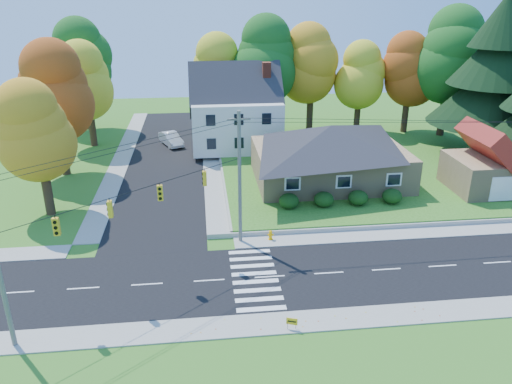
% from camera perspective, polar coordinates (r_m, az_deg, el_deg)
% --- Properties ---
extents(ground, '(120.00, 120.00, 0.00)m').
position_cam_1_polar(ground, '(33.48, 1.59, -9.67)').
color(ground, '#3D7923').
extents(road_main, '(90.00, 8.00, 0.02)m').
position_cam_1_polar(road_main, '(33.47, 1.59, -9.66)').
color(road_main, black).
rests_on(road_main, ground).
extents(road_cross, '(8.00, 44.00, 0.02)m').
position_cam_1_polar(road_cross, '(57.05, -10.14, 3.84)').
color(road_cross, black).
rests_on(road_cross, ground).
extents(sidewalk_north, '(90.00, 2.00, 0.08)m').
position_cam_1_polar(sidewalk_north, '(37.75, 0.52, -5.63)').
color(sidewalk_north, '#9C9A90').
rests_on(sidewalk_north, ground).
extents(sidewalk_south, '(90.00, 2.00, 0.08)m').
position_cam_1_polar(sidewalk_south, '(29.38, 3.01, -14.73)').
color(sidewalk_south, '#9C9A90').
rests_on(sidewalk_south, ground).
extents(lawn, '(30.00, 30.00, 0.50)m').
position_cam_1_polar(lawn, '(54.87, 12.02, 3.22)').
color(lawn, '#3D7923').
rests_on(lawn, ground).
extents(ranch_house, '(14.60, 10.60, 5.40)m').
position_cam_1_polar(ranch_house, '(47.98, 8.44, 4.51)').
color(ranch_house, tan).
rests_on(ranch_house, lawn).
extents(colonial_house, '(10.40, 8.40, 9.60)m').
position_cam_1_polar(colonial_house, '(57.77, -2.28, 9.12)').
color(colonial_house, silver).
rests_on(colonial_house, lawn).
extents(garage, '(7.30, 6.30, 4.60)m').
position_cam_1_polar(garage, '(50.13, 25.29, 2.84)').
color(garage, tan).
rests_on(garage, lawn).
extents(hedge_row, '(10.70, 1.70, 1.27)m').
position_cam_1_polar(hedge_row, '(42.98, 9.70, -0.74)').
color(hedge_row, '#163A10').
rests_on(hedge_row, lawn).
extents(traffic_infrastructure, '(38.10, 10.66, 10.00)m').
position_cam_1_polar(traffic_infrastructure, '(32.27, 1.09, -0.63)').
color(traffic_infrastructure, '#666059').
rests_on(traffic_infrastructure, ground).
extents(tree_lot_0, '(6.72, 6.72, 12.51)m').
position_cam_1_polar(tree_lot_0, '(62.85, -4.68, 13.60)').
color(tree_lot_0, '#3F2A19').
rests_on(tree_lot_0, lawn).
extents(tree_lot_1, '(7.84, 7.84, 14.60)m').
position_cam_1_polar(tree_lot_1, '(62.18, 1.04, 14.79)').
color(tree_lot_1, '#3F2A19').
rests_on(tree_lot_1, lawn).
extents(tree_lot_2, '(7.28, 7.28, 13.56)m').
position_cam_1_polar(tree_lot_2, '(64.30, 6.39, 14.32)').
color(tree_lot_2, '#3F2A19').
rests_on(tree_lot_2, lawn).
extents(tree_lot_3, '(6.16, 6.16, 11.47)m').
position_cam_1_polar(tree_lot_3, '(65.13, 11.83, 12.94)').
color(tree_lot_3, '#3F2A19').
rests_on(tree_lot_3, lawn).
extents(tree_lot_4, '(6.72, 6.72, 12.51)m').
position_cam_1_polar(tree_lot_4, '(66.23, 17.22, 13.15)').
color(tree_lot_4, '#3F2A19').
rests_on(tree_lot_4, lawn).
extents(tree_lot_5, '(8.40, 8.40, 15.64)m').
position_cam_1_polar(tree_lot_5, '(65.89, 21.40, 14.33)').
color(tree_lot_5, '#3F2A19').
rests_on(tree_lot_5, lawn).
extents(conifer_east_a, '(12.80, 12.80, 16.96)m').
position_cam_1_polar(conifer_east_a, '(59.59, 25.63, 12.13)').
color(conifer_east_a, '#3F2A19').
rests_on(conifer_east_a, lawn).
extents(tree_west_0, '(6.16, 6.16, 11.47)m').
position_cam_1_polar(tree_west_0, '(43.40, -23.72, 6.31)').
color(tree_west_0, '#3F2A19').
rests_on(tree_west_0, ground).
extents(tree_west_1, '(7.28, 7.28, 13.56)m').
position_cam_1_polar(tree_west_1, '(52.79, -22.07, 10.59)').
color(tree_west_1, '#3F2A19').
rests_on(tree_west_1, ground).
extents(tree_west_2, '(6.72, 6.72, 12.51)m').
position_cam_1_polar(tree_west_2, '(62.25, -18.83, 11.97)').
color(tree_west_2, '#3F2A19').
rests_on(tree_west_2, ground).
extents(tree_west_3, '(7.84, 7.84, 14.60)m').
position_cam_1_polar(tree_west_3, '(70.22, -19.34, 14.04)').
color(tree_west_3, '#3F2A19').
rests_on(tree_west_3, ground).
extents(white_car, '(3.33, 4.97, 1.55)m').
position_cam_1_polar(white_car, '(61.54, -9.68, 6.00)').
color(white_car, '#B8B9C0').
rests_on(white_car, road_cross).
extents(fire_hydrant, '(0.47, 0.36, 0.82)m').
position_cam_1_polar(fire_hydrant, '(37.80, 1.67, -5.00)').
color(fire_hydrant, '#FFAC00').
rests_on(fire_hydrant, ground).
extents(yard_sign, '(0.61, 0.24, 0.79)m').
position_cam_1_polar(yard_sign, '(28.64, 4.12, -14.56)').
color(yard_sign, black).
rests_on(yard_sign, ground).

